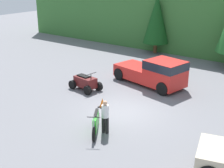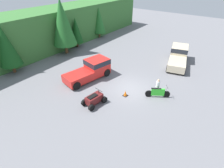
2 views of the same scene
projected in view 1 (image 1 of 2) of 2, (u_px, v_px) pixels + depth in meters
ground_plane at (123, 112)px, 17.18m from camera, size 80.00×80.00×0.00m
hillside_backdrop at (224, 25)px, 28.32m from camera, size 44.00×6.00×5.39m
tree_left at (157, 19)px, 28.40m from camera, size 2.38×2.38×5.41m
pickup_truck_red at (155, 72)px, 20.64m from camera, size 5.33×2.96×1.92m
dirt_bike at (96, 123)px, 14.80m from camera, size 1.32×1.96×1.18m
quad_atv at (85, 83)px, 20.19m from camera, size 2.19×1.44×1.23m
rider_person at (105, 116)px, 14.63m from camera, size 0.42×0.42×1.65m
traffic_cone at (102, 103)px, 17.64m from camera, size 0.42×0.42×0.55m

